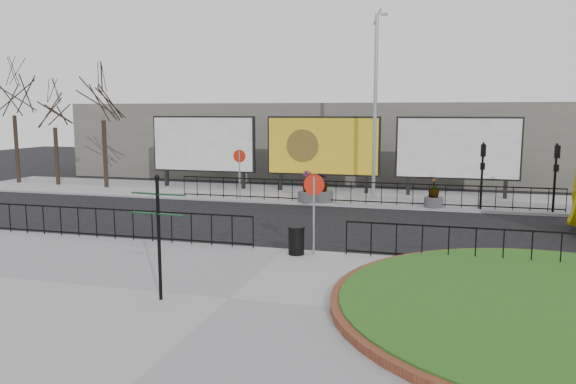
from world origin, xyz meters
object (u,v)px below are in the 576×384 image
(planter_c, at_px, (434,196))
(fingerpost_sign, at_px, (159,225))
(planter_a, at_px, (308,190))
(billboard_mid, at_px, (323,146))
(planter_b, at_px, (323,192))
(lamp_post, at_px, (375,104))
(litter_bin, at_px, (296,240))

(planter_c, bearing_deg, fingerpost_sign, -111.85)
(planter_a, bearing_deg, billboard_mid, 90.00)
(planter_b, xyz_separation_m, planter_c, (5.21, -0.09, 0.04))
(fingerpost_sign, bearing_deg, billboard_mid, 97.77)
(billboard_mid, relative_size, planter_b, 4.34)
(billboard_mid, bearing_deg, lamp_post, -33.25)
(lamp_post, relative_size, planter_c, 6.71)
(fingerpost_sign, bearing_deg, planter_c, 75.99)
(billboard_mid, bearing_deg, fingerpost_sign, -90.06)
(litter_bin, bearing_deg, lamp_post, 85.04)
(fingerpost_sign, xyz_separation_m, planter_c, (5.97, 14.89, -1.26))
(billboard_mid, xyz_separation_m, planter_a, (-0.00, -3.57, -1.92))
(litter_bin, distance_m, planter_c, 10.75)
(lamp_post, distance_m, fingerpost_sign, 17.02)
(lamp_post, bearing_deg, litter_bin, -94.96)
(lamp_post, xyz_separation_m, fingerpost_sign, (-3.03, -16.49, -2.93))
(billboard_mid, distance_m, fingerpost_sign, 18.47)
(lamp_post, distance_m, planter_c, 5.36)
(planter_a, bearing_deg, planter_c, 0.00)
(billboard_mid, height_order, fingerpost_sign, billboard_mid)
(planter_b, bearing_deg, planter_c, -1.04)
(litter_bin, bearing_deg, planter_c, 68.46)
(planter_a, bearing_deg, planter_b, 7.31)
(litter_bin, bearing_deg, billboard_mid, 98.38)
(lamp_post, bearing_deg, billboard_mid, 146.75)
(billboard_mid, height_order, lamp_post, lamp_post)
(billboard_mid, bearing_deg, litter_bin, -81.62)
(planter_c, bearing_deg, lamp_post, 151.45)
(fingerpost_sign, distance_m, planter_b, 15.06)
(planter_c, bearing_deg, litter_bin, -111.54)
(planter_a, xyz_separation_m, planter_b, (0.74, 0.09, -0.09))
(planter_a, relative_size, planter_c, 1.10)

